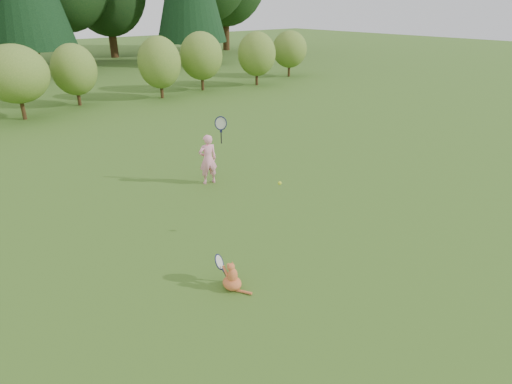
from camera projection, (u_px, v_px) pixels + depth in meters
ground at (276, 244)px, 7.67m from camera, size 100.00×100.00×0.00m
shrub_row at (46, 77)px, 16.22m from camera, size 28.00×3.00×2.80m
child at (208, 158)px, 10.03m from camera, size 0.67×0.44×1.80m
cat at (231, 275)px, 6.41m from camera, size 0.35×0.67×0.60m
tennis_ball at (280, 183)px, 7.50m from camera, size 0.07×0.07×0.07m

